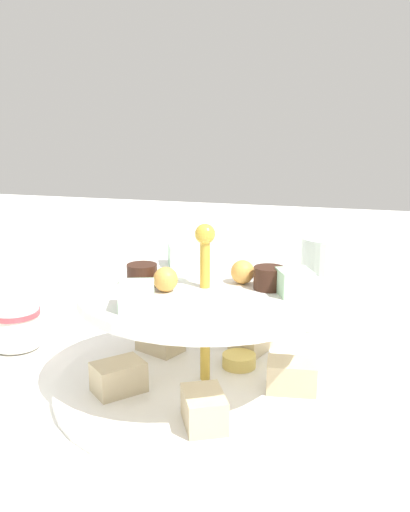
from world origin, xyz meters
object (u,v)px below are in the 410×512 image
at_px(water_glass_tall_right, 325,283).
at_px(butter_knife_right, 137,303).
at_px(teacup_with_saucer, 16,331).
at_px(tiered_serving_stand, 205,345).

xyz_separation_m(water_glass_tall_right, butter_knife_right, (0.02, 0.27, -0.06)).
relative_size(water_glass_tall_right, teacup_with_saucer, 1.34).
bearing_deg(butter_knife_right, teacup_with_saucer, 33.63).
xyz_separation_m(tiered_serving_stand, teacup_with_saucer, (0.03, 0.24, -0.02)).
height_order(tiered_serving_stand, teacup_with_saucer, tiered_serving_stand).
xyz_separation_m(tiered_serving_stand, butter_knife_right, (0.23, 0.17, -0.05)).
bearing_deg(teacup_with_saucer, butter_knife_right, -21.07).
height_order(water_glass_tall_right, butter_knife_right, water_glass_tall_right).
relative_size(water_glass_tall_right, butter_knife_right, 0.71).
relative_size(teacup_with_saucer, butter_knife_right, 0.53).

